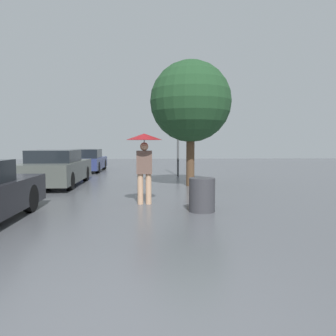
# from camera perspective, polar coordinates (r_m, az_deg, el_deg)

# --- Properties ---
(pedestrian) EXTENTS (0.91, 0.91, 1.76)m
(pedestrian) POSITION_cam_1_polar(r_m,az_deg,el_deg) (8.13, -4.16, 3.08)
(pedestrian) COLOR tan
(pedestrian) RESTS_ON ground_plane
(parked_car_middle) EXTENTS (1.77, 4.29, 1.28)m
(parked_car_middle) POSITION_cam_1_polar(r_m,az_deg,el_deg) (12.57, -18.89, -0.10)
(parked_car_middle) COLOR #4C514C
(parked_car_middle) RESTS_ON ground_plane
(parked_car_farthest) EXTENTS (1.66, 3.97, 1.21)m
(parked_car_farthest) POSITION_cam_1_polar(r_m,az_deg,el_deg) (18.42, -13.88, 1.20)
(parked_car_farthest) COLOR navy
(parked_car_farthest) RESTS_ON ground_plane
(tree) EXTENTS (2.85, 2.85, 4.42)m
(tree) POSITION_cam_1_polar(r_m,az_deg,el_deg) (11.78, 3.96, 11.42)
(tree) COLOR brown
(tree) RESTS_ON ground_plane
(street_lamp) EXTENTS (0.25, 0.25, 4.20)m
(street_lamp) POSITION_cam_1_polar(r_m,az_deg,el_deg) (15.37, 1.76, 8.31)
(street_lamp) COLOR #515456
(street_lamp) RESTS_ON ground_plane
(trash_bin) EXTENTS (0.58, 0.58, 0.75)m
(trash_bin) POSITION_cam_1_polar(r_m,az_deg,el_deg) (7.35, 5.94, -4.66)
(trash_bin) COLOR #38383D
(trash_bin) RESTS_ON ground_plane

